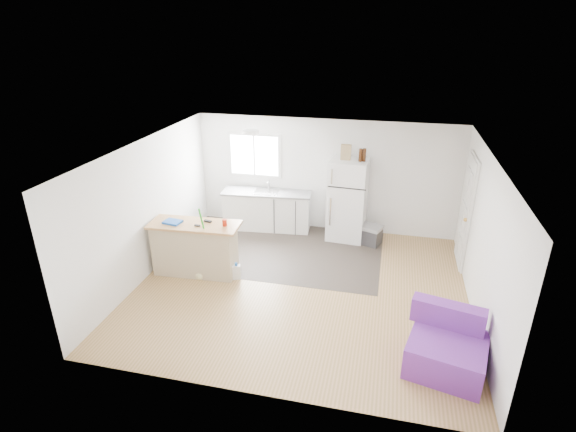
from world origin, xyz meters
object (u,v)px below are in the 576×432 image
object	(u,v)px
cleaner_jug	(236,272)
red_cup	(225,223)
bottle_left	(361,155)
refrigerator	(348,200)
blue_tray	(173,222)
mop	(202,267)
peninsula	(195,248)
purple_seat	(447,348)
bottle_right	(364,155)
kitchen_cabinets	(267,210)
cardboard_box	(346,152)
cooler	(368,234)

from	to	relation	value
cleaner_jug	red_cup	bearing A→B (deg)	137.56
bottle_left	red_cup	bearing A→B (deg)	-136.83
cleaner_jug	bottle_left	world-z (taller)	bottle_left
refrigerator	blue_tray	size ratio (longest dim) A/B	5.63
mop	red_cup	bearing A→B (deg)	36.91
peninsula	refrigerator	bearing A→B (deg)	37.03
purple_seat	bottle_left	world-z (taller)	bottle_left
bottle_left	bottle_right	size ratio (longest dim) A/B	1.00
kitchen_cabinets	bottle_left	world-z (taller)	bottle_left
cleaner_jug	cardboard_box	size ratio (longest dim) A/B	1.05
mop	cleaner_jug	bearing A→B (deg)	20.97
kitchen_cabinets	cleaner_jug	bearing A→B (deg)	-94.14
cardboard_box	refrigerator	bearing A→B (deg)	8.02
purple_seat	red_cup	bearing A→B (deg)	169.99
cardboard_box	bottle_right	xyz separation A→B (m)	(0.36, -0.04, -0.02)
peninsula	purple_seat	xyz separation A→B (m)	(4.17, -1.51, -0.21)
blue_tray	refrigerator	bearing A→B (deg)	37.06
cleaner_jug	blue_tray	size ratio (longest dim) A/B	1.05
cardboard_box	bottle_right	bearing A→B (deg)	-5.68
refrigerator	cooler	distance (m)	0.82
red_cup	bottle_left	size ratio (longest dim) A/B	0.48
kitchen_cabinets	refrigerator	xyz separation A→B (m)	(1.74, -0.07, 0.41)
peninsula	red_cup	xyz separation A→B (m)	(0.57, 0.03, 0.54)
cooler	red_cup	distance (m)	3.12
kitchen_cabinets	purple_seat	world-z (taller)	kitchen_cabinets
cooler	red_cup	size ratio (longest dim) A/B	5.12
refrigerator	mop	xyz separation A→B (m)	(-2.29, -2.25, -0.61)
bottle_left	kitchen_cabinets	bearing A→B (deg)	175.82
refrigerator	blue_tray	bearing A→B (deg)	-138.86
red_cup	blue_tray	world-z (taller)	red_cup
kitchen_cabinets	peninsula	xyz separation A→B (m)	(-0.73, -2.14, 0.06)
refrigerator	bottle_left	size ratio (longest dim) A/B	6.76
kitchen_cabinets	mop	xyz separation A→B (m)	(-0.55, -2.32, -0.20)
refrigerator	cooler	xyz separation A→B (m)	(0.47, -0.18, -0.64)
peninsula	red_cup	bearing A→B (deg)	0.26
cardboard_box	bottle_left	size ratio (longest dim) A/B	1.20
cooler	blue_tray	distance (m)	3.90
red_cup	cardboard_box	xyz separation A→B (m)	(1.81, 2.03, 0.81)
purple_seat	mop	distance (m)	4.21
peninsula	purple_seat	world-z (taller)	peninsula
kitchen_cabinets	cooler	distance (m)	2.24
peninsula	bottle_right	size ratio (longest dim) A/B	6.43
cardboard_box	cleaner_jug	bearing A→B (deg)	-127.29
mop	cardboard_box	xyz separation A→B (m)	(2.20, 2.24, 1.61)
kitchen_cabinets	red_cup	world-z (taller)	kitchen_cabinets
cardboard_box	purple_seat	bearing A→B (deg)	-63.42
peninsula	cleaner_jug	bearing A→B (deg)	-6.72
cleaner_jug	blue_tray	bearing A→B (deg)	160.37
cooler	refrigerator	bearing A→B (deg)	179.42
red_cup	kitchen_cabinets	bearing A→B (deg)	85.82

